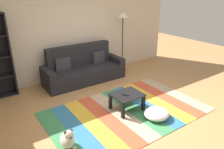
{
  "coord_description": "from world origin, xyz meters",
  "views": [
    {
      "loc": [
        -2.58,
        -3.12,
        2.48
      ],
      "look_at": [
        -0.01,
        0.6,
        0.65
      ],
      "focal_mm": 34.57,
      "sensor_mm": 36.0,
      "label": 1
    }
  ],
  "objects": [
    {
      "name": "coffee_table",
      "position": [
        -0.0,
        0.06,
        0.31
      ],
      "size": [
        0.63,
        0.53,
        0.37
      ],
      "color": "black",
      "rests_on": "rug"
    },
    {
      "name": "back_wall",
      "position": [
        0.0,
        2.55,
        1.35
      ],
      "size": [
        6.8,
        0.1,
        2.7
      ],
      "primitive_type": "cube",
      "color": "beige",
      "rests_on": "ground_plane"
    },
    {
      "name": "dog",
      "position": [
        -1.55,
        -0.33,
        0.16
      ],
      "size": [
        0.22,
        0.35,
        0.4
      ],
      "color": "beige",
      "rests_on": "ground_plane"
    },
    {
      "name": "standing_lamp",
      "position": [
        1.43,
        2.12,
        1.5
      ],
      "size": [
        0.32,
        0.32,
        1.8
      ],
      "color": "black",
      "rests_on": "ground_plane"
    },
    {
      "name": "rug",
      "position": [
        -0.05,
        0.0,
        0.0
      ],
      "size": [
        3.33,
        2.09,
        0.01
      ],
      "color": "#387F4C",
      "rests_on": "ground_plane"
    },
    {
      "name": "tv_remote",
      "position": [
        -0.07,
        0.05,
        0.39
      ],
      "size": [
        0.1,
        0.16,
        0.02
      ],
      "primitive_type": "cube",
      "rotation": [
        0.0,
        0.0,
        0.38
      ],
      "color": "black",
      "rests_on": "coffee_table"
    },
    {
      "name": "pouf",
      "position": [
        0.29,
        -0.54,
        0.11
      ],
      "size": [
        0.52,
        0.49,
        0.19
      ],
      "primitive_type": "ellipsoid",
      "color": "white",
      "rests_on": "rug"
    },
    {
      "name": "ground_plane",
      "position": [
        0.0,
        0.0,
        0.0
      ],
      "size": [
        14.0,
        14.0,
        0.0
      ],
      "primitive_type": "plane",
      "color": "#B27F4C"
    },
    {
      "name": "couch",
      "position": [
        -0.02,
        2.02,
        0.34
      ],
      "size": [
        2.26,
        0.8,
        1.0
      ],
      "color": "black",
      "rests_on": "ground_plane"
    }
  ]
}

